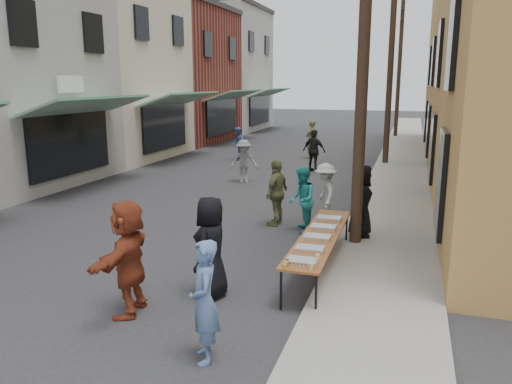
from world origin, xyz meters
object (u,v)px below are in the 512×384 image
Objects in this scene: utility_pole_far at (399,69)px; guest_front_a at (211,247)px; utility_pole_mid at (391,62)px; catering_tray_sausage at (302,262)px; serving_table at (320,237)px; utility_pole_near at (364,42)px; server at (361,201)px; guest_front_c at (302,200)px.

utility_pole_far reaches higher than guest_front_a.
utility_pole_mid is 18.00× the size of catering_tray_sausage.
utility_pole_far is 2.25× the size of serving_table.
serving_table is at bearing 90.00° from catering_tray_sausage.
utility_pole_near is 1.00× the size of utility_pole_far.
server is (0.55, 2.29, 0.24)m from serving_table.
utility_pole_mid reaches higher than guest_front_c.
utility_pole_far reaches higher than server.
utility_pole_far reaches higher than guest_front_c.
utility_pole_near reaches higher than guest_front_a.
guest_front_a is 1.08× the size of guest_front_c.
server reaches higher than catering_tray_sausage.
server is at bearing 82.05° from catering_tray_sausage.
utility_pole_far reaches higher than serving_table.
server is (0.05, 0.46, -3.55)m from utility_pole_near.
guest_front_c is 0.96× the size of server.
utility_pole_near reaches higher than guest_front_c.
serving_table is at bearing -105.28° from utility_pole_near.
utility_pole_mid is at bearing 157.52° from guest_front_c.
utility_pole_near is 5.27× the size of server.
utility_pole_mid is at bearing 88.15° from catering_tray_sausage.
utility_pole_near is 12.00m from utility_pole_mid.
catering_tray_sausage is 3.98m from server.
catering_tray_sausage is at bearing -90.00° from serving_table.
server is (0.05, -23.54, -3.55)m from utility_pole_far.
server is (1.46, -0.24, 0.13)m from guest_front_c.
utility_pole_near is 5.11m from catering_tray_sausage.
serving_table is 1.65m from catering_tray_sausage.
catering_tray_sausage is at bearing 91.94° from guest_front_a.
guest_front_a is (-2.09, -3.52, -3.61)m from utility_pole_near.
utility_pole_near is 1.00× the size of utility_pole_mid.
catering_tray_sausage is 0.28× the size of guest_front_a.
catering_tray_sausage is (-0.50, -3.48, -3.71)m from utility_pole_near.
guest_front_a is at bearing -24.55° from guest_front_c.
catering_tray_sausage is at bearing -91.85° from utility_pole_mid.
utility_pole_mid is 5.48× the size of guest_front_c.
server is at bearing 152.28° from guest_front_a.
utility_pole_far is 18.00× the size of catering_tray_sausage.
guest_front_c is at bearing -93.46° from utility_pole_far.
utility_pole_far is 27.83m from guest_front_a.
guest_front_a is at bearing -120.72° from utility_pole_near.
utility_pole_mid is 15.93m from catering_tray_sausage.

